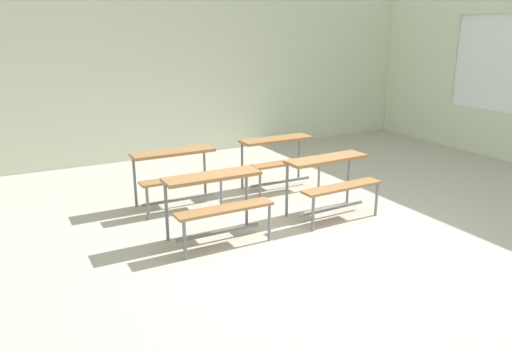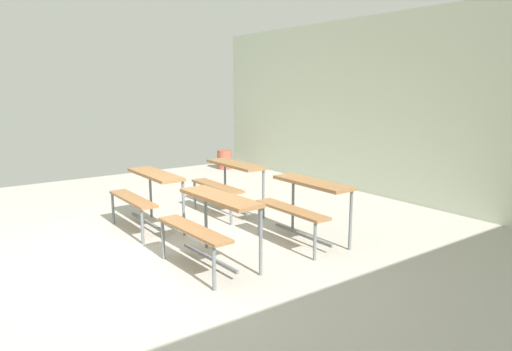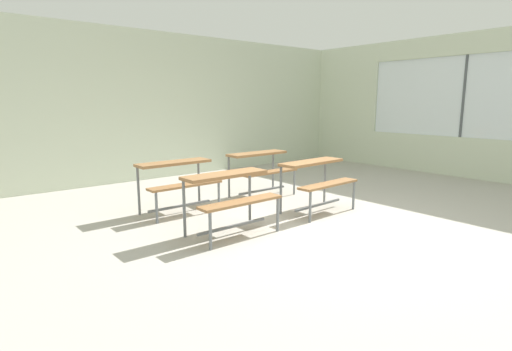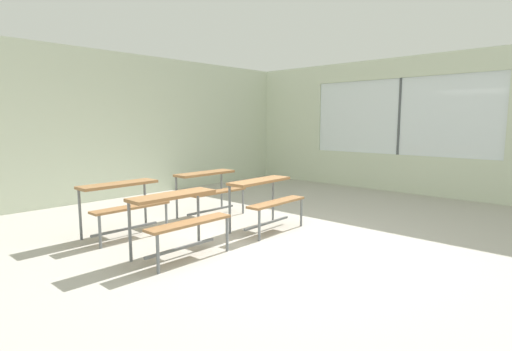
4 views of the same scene
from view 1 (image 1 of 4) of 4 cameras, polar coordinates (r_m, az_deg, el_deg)
name	(u,v)px [view 1 (image 1 of 4)]	position (r m, az deg, el deg)	size (l,w,h in m)	color
ground	(320,240)	(5.69, 7.49, -7.46)	(10.00, 9.00, 0.05)	#ADA89E
wall_back	(180,74)	(9.26, -8.77, 11.59)	(10.00, 0.12, 3.00)	beige
desk_bench_r0c0	(217,192)	(5.41, -4.60, -1.97)	(1.10, 0.60, 0.74)	olive
desk_bench_r0c1	(332,173)	(6.19, 8.77, 0.30)	(1.12, 0.64, 0.74)	olive
desk_bench_r1c0	(176,166)	(6.53, -9.22, 1.15)	(1.11, 0.60, 0.74)	olive
desk_bench_r1c1	(280,151)	(7.22, 2.80, 2.83)	(1.10, 0.60, 0.74)	olive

